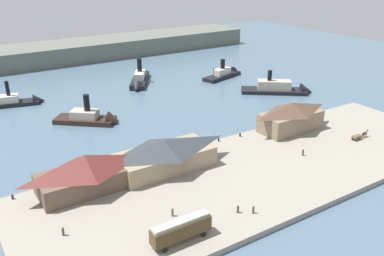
{
  "coord_description": "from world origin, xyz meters",
  "views": [
    {
      "loc": [
        -59.67,
        -84.48,
        45.5
      ],
      "look_at": [
        -1.97,
        4.65,
        2.0
      ],
      "focal_mm": 39.58,
      "sensor_mm": 36.0,
      "label": 1
    }
  ],
  "objects_px": {
    "pedestrian_near_cart": "(172,212)",
    "mooring_post_west": "(240,135)",
    "ferry_moored_east": "(93,119)",
    "pedestrian_walking_east": "(303,152)",
    "ferry_shed_customs_shed": "(291,116)",
    "ferry_mid_harbor": "(226,74)",
    "ferry_approaching_east": "(283,89)",
    "pedestrian_near_east_shed": "(63,231)",
    "ferry_shed_central_terminal": "(165,154)",
    "pedestrian_standing_center": "(253,210)",
    "pedestrian_near_west_shed": "(238,209)",
    "mooring_post_center_west": "(13,197)",
    "ferry_departing_north": "(139,80)",
    "horse_cart": "(360,135)",
    "street_tram": "(181,229)",
    "ferry_outer_harbor": "(15,102)",
    "ferry_shed_west_terminal": "(86,172)",
    "mooring_post_east": "(219,140)",
    "mooring_post_center_east": "(311,114)"
  },
  "relations": [
    {
      "from": "ferry_shed_central_terminal",
      "to": "pedestrian_near_cart",
      "type": "relative_size",
      "value": 12.34
    },
    {
      "from": "pedestrian_near_cart",
      "to": "ferry_shed_west_terminal",
      "type": "bearing_deg",
      "value": 118.61
    },
    {
      "from": "street_tram",
      "to": "pedestrian_standing_center",
      "type": "xyz_separation_m",
      "value": [
        15.45,
        -0.28,
        -1.62
      ]
    },
    {
      "from": "ferry_shed_west_terminal",
      "to": "street_tram",
      "type": "xyz_separation_m",
      "value": [
        7.22,
        -24.8,
        -1.52
      ]
    },
    {
      "from": "pedestrian_near_east_shed",
      "to": "ferry_mid_harbor",
      "type": "bearing_deg",
      "value": 38.55
    },
    {
      "from": "mooring_post_center_west",
      "to": "ferry_approaching_east",
      "type": "bearing_deg",
      "value": 14.18
    },
    {
      "from": "ferry_shed_customs_shed",
      "to": "ferry_outer_harbor",
      "type": "distance_m",
      "value": 88.08
    },
    {
      "from": "ferry_shed_west_terminal",
      "to": "pedestrian_walking_east",
      "type": "relative_size",
      "value": 10.99
    },
    {
      "from": "ferry_shed_central_terminal",
      "to": "street_tram",
      "type": "xyz_separation_m",
      "value": [
        -10.54,
        -24.09,
        -1.11
      ]
    },
    {
      "from": "pedestrian_near_cart",
      "to": "ferry_moored_east",
      "type": "height_order",
      "value": "ferry_moored_east"
    },
    {
      "from": "ferry_outer_harbor",
      "to": "ferry_mid_harbor",
      "type": "bearing_deg",
      "value": -6.88
    },
    {
      "from": "mooring_post_east",
      "to": "ferry_outer_harbor",
      "type": "relative_size",
      "value": 0.04
    },
    {
      "from": "pedestrian_near_cart",
      "to": "ferry_departing_north",
      "type": "xyz_separation_m",
      "value": [
        34.71,
        83.82,
        -0.47
      ]
    },
    {
      "from": "pedestrian_near_east_shed",
      "to": "mooring_post_west",
      "type": "distance_m",
      "value": 54.81
    },
    {
      "from": "ferry_shed_customs_shed",
      "to": "ferry_mid_harbor",
      "type": "bearing_deg",
      "value": 69.57
    },
    {
      "from": "ferry_shed_customs_shed",
      "to": "ferry_mid_harbor",
      "type": "xyz_separation_m",
      "value": [
        21.13,
        56.72,
        -3.88
      ]
    },
    {
      "from": "ferry_shed_central_terminal",
      "to": "ferry_mid_harbor",
      "type": "relative_size",
      "value": 1.07
    },
    {
      "from": "ferry_shed_customs_shed",
      "to": "pedestrian_standing_center",
      "type": "xyz_separation_m",
      "value": [
        -34.79,
        -25.45,
        -3.22
      ]
    },
    {
      "from": "ferry_moored_east",
      "to": "pedestrian_near_east_shed",
      "type": "bearing_deg",
      "value": -115.86
    },
    {
      "from": "pedestrian_near_east_shed",
      "to": "mooring_post_center_east",
      "type": "relative_size",
      "value": 1.96
    },
    {
      "from": "mooring_post_center_west",
      "to": "pedestrian_standing_center",
      "type": "bearing_deg",
      "value": -38.98
    },
    {
      "from": "ferry_departing_north",
      "to": "horse_cart",
      "type": "bearing_deg",
      "value": -73.19
    },
    {
      "from": "pedestrian_standing_center",
      "to": "ferry_mid_harbor",
      "type": "bearing_deg",
      "value": 55.76
    },
    {
      "from": "pedestrian_standing_center",
      "to": "pedestrian_near_cart",
      "type": "relative_size",
      "value": 0.94
    },
    {
      "from": "street_tram",
      "to": "mooring_post_west",
      "type": "distance_m",
      "value": 46.34
    },
    {
      "from": "ferry_shed_central_terminal",
      "to": "ferry_moored_east",
      "type": "xyz_separation_m",
      "value": [
        -2.36,
        38.21,
        -3.34
      ]
    },
    {
      "from": "horse_cart",
      "to": "mooring_post_center_west",
      "type": "bearing_deg",
      "value": 167.54
    },
    {
      "from": "ferry_moored_east",
      "to": "pedestrian_walking_east",
      "type": "bearing_deg",
      "value": -56.58
    },
    {
      "from": "mooring_post_east",
      "to": "mooring_post_west",
      "type": "bearing_deg",
      "value": -4.8
    },
    {
      "from": "pedestrian_near_cart",
      "to": "mooring_post_east",
      "type": "distance_m",
      "value": 35.17
    },
    {
      "from": "ferry_shed_customs_shed",
      "to": "ferry_shed_central_terminal",
      "type": "bearing_deg",
      "value": -178.45
    },
    {
      "from": "pedestrian_walking_east",
      "to": "pedestrian_near_west_shed",
      "type": "distance_m",
      "value": 30.1
    },
    {
      "from": "horse_cart",
      "to": "ferry_moored_east",
      "type": "bearing_deg",
      "value": 135.97
    },
    {
      "from": "ferry_moored_east",
      "to": "ferry_approaching_east",
      "type": "bearing_deg",
      "value": -7.52
    },
    {
      "from": "ferry_shed_west_terminal",
      "to": "pedestrian_near_cart",
      "type": "relative_size",
      "value": 10.92
    },
    {
      "from": "horse_cart",
      "to": "ferry_departing_north",
      "type": "xyz_separation_m",
      "value": [
        -24.14,
        79.93,
        -0.58
      ]
    },
    {
      "from": "pedestrian_walking_east",
      "to": "ferry_shed_customs_shed",
      "type": "bearing_deg",
      "value": 56.09
    },
    {
      "from": "pedestrian_near_east_shed",
      "to": "mooring_post_east",
      "type": "distance_m",
      "value": 48.76
    },
    {
      "from": "horse_cart",
      "to": "mooring_post_center_west",
      "type": "xyz_separation_m",
      "value": [
        -82.17,
        18.15,
        -0.48
      ]
    },
    {
      "from": "ferry_shed_central_terminal",
      "to": "ferry_mid_harbor",
      "type": "distance_m",
      "value": 83.97
    },
    {
      "from": "ferry_shed_customs_shed",
      "to": "ferry_mid_harbor",
      "type": "relative_size",
      "value": 0.85
    },
    {
      "from": "pedestrian_standing_center",
      "to": "pedestrian_near_east_shed",
      "type": "bearing_deg",
      "value": 158.42
    },
    {
      "from": "ferry_shed_customs_shed",
      "to": "ferry_moored_east",
      "type": "relative_size",
      "value": 0.96
    },
    {
      "from": "pedestrian_near_east_shed",
      "to": "ferry_moored_east",
      "type": "distance_m",
      "value": 55.69
    },
    {
      "from": "pedestrian_near_cart",
      "to": "mooring_post_west",
      "type": "relative_size",
      "value": 1.99
    },
    {
      "from": "pedestrian_walking_east",
      "to": "pedestrian_near_east_shed",
      "type": "xyz_separation_m",
      "value": [
        -57.48,
        0.2,
        -0.01
      ]
    },
    {
      "from": "pedestrian_near_cart",
      "to": "mooring_post_west",
      "type": "distance_m",
      "value": 40.16
    },
    {
      "from": "ferry_shed_central_terminal",
      "to": "ferry_moored_east",
      "type": "relative_size",
      "value": 1.21
    },
    {
      "from": "pedestrian_near_cart",
      "to": "mooring_post_west",
      "type": "bearing_deg",
      "value": 33.22
    },
    {
      "from": "ferry_outer_harbor",
      "to": "pedestrian_near_cart",
      "type": "bearing_deg",
      "value": -83.16
    }
  ]
}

